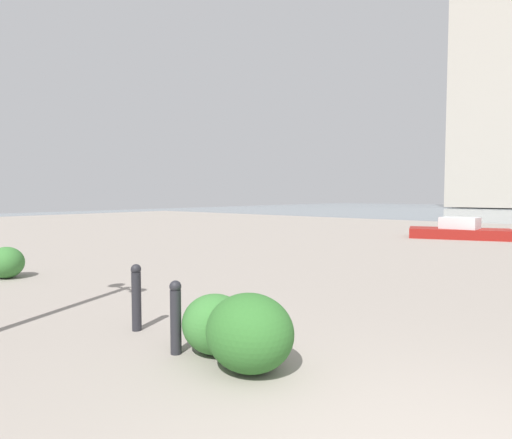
% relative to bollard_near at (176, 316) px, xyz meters
% --- Properties ---
extents(building_slab, '(10.31, 12.23, 29.69)m').
position_rel_bollard_near_xyz_m(building_slab, '(9.34, -64.77, 14.42)').
color(building_slab, '#B2A899').
rests_on(building_slab, ground).
extents(bollard_near, '(0.13, 0.13, 0.81)m').
position_rel_bollard_near_xyz_m(bollard_near, '(0.00, 0.00, 0.00)').
color(bollard_near, '#232328').
rests_on(bollard_near, ground).
extents(bollard_mid, '(0.13, 0.13, 0.85)m').
position_rel_bollard_near_xyz_m(bollard_mid, '(1.02, -0.20, 0.02)').
color(bollard_mid, '#232328').
rests_on(bollard_mid, ground).
extents(shrub_low, '(0.76, 0.69, 0.65)m').
position_rel_bollard_near_xyz_m(shrub_low, '(-0.32, -0.29, -0.10)').
color(shrub_low, '#387533').
rests_on(shrub_low, ground).
extents(shrub_round, '(0.76, 0.69, 0.65)m').
position_rel_bollard_near_xyz_m(shrub_round, '(6.02, -0.47, -0.10)').
color(shrub_round, '#387533').
rests_on(shrub_round, ground).
extents(shrub_wide, '(0.90, 0.81, 0.77)m').
position_rel_bollard_near_xyz_m(shrub_wide, '(-0.92, -0.17, -0.04)').
color(shrub_wide, '#2D6628').
rests_on(shrub_wide, ground).
extents(boat, '(4.03, 2.71, 0.95)m').
position_rel_bollard_near_xyz_m(boat, '(1.10, -15.18, -0.21)').
color(boat, maroon).
rests_on(boat, ground).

